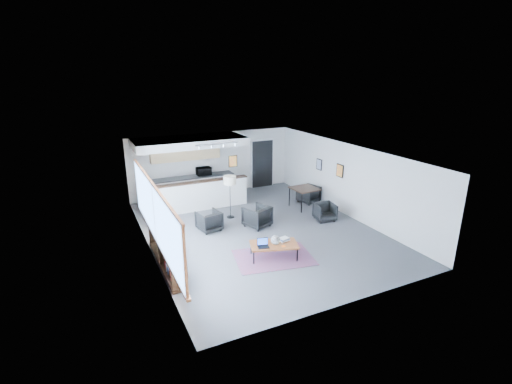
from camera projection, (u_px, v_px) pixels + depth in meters
name	position (u px, v px, depth m)	size (l,w,h in m)	color
room	(259.00, 193.00, 11.83)	(7.02, 9.02, 2.62)	#454548
window	(155.00, 215.00, 9.58)	(0.10, 5.95, 1.66)	#8CBFFF
console	(166.00, 255.00, 9.87)	(0.35, 3.00, 0.80)	black
kitchenette	(190.00, 169.00, 14.49)	(4.20, 1.96, 2.60)	white
doorway	(262.00, 163.00, 16.63)	(1.10, 0.12, 2.15)	black
track_light	(217.00, 145.00, 13.09)	(1.60, 0.07, 0.15)	silver
wall_art_lower	(340.00, 171.00, 13.52)	(0.03, 0.38, 0.48)	black
wall_art_upper	(319.00, 164.00, 14.65)	(0.03, 0.34, 0.44)	black
kilim_rug	(274.00, 257.00, 10.44)	(2.39, 1.84, 0.01)	#562D44
coffee_table	(274.00, 245.00, 10.32)	(1.46, 1.07, 0.43)	brown
laptop	(263.00, 244.00, 10.15)	(0.36, 0.31, 0.22)	black
ceramic_pot	(275.00, 240.00, 10.23)	(0.26, 0.26, 0.26)	gray
book_stack	(284.00, 239.00, 10.50)	(0.34, 0.29, 0.09)	silver
coaster	(284.00, 246.00, 10.17)	(0.10, 0.10, 0.01)	#E5590C
armchair_left	(209.00, 220.00, 12.15)	(0.70, 0.65, 0.72)	black
armchair_right	(257.00, 215.00, 12.43)	(0.77, 0.72, 0.79)	black
floor_lamp	(230.00, 182.00, 12.92)	(0.56, 0.56, 1.54)	black
dining_table	(305.00, 190.00, 14.10)	(0.97, 0.97, 0.78)	black
dining_chair_near	(325.00, 212.00, 12.99)	(0.57, 0.53, 0.58)	black
dining_chair_far	(308.00, 195.00, 14.79)	(0.62, 0.58, 0.64)	black
microwave	(204.00, 170.00, 15.22)	(0.58, 0.32, 0.39)	black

